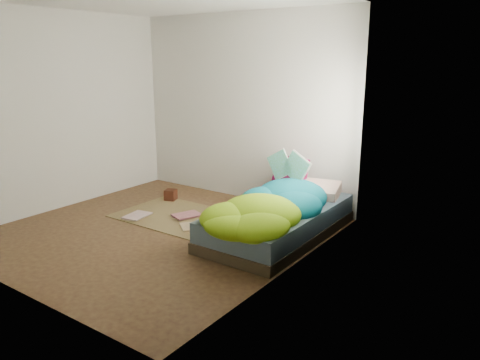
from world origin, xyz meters
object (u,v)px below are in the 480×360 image
Objects in this scene: bed at (279,222)px; floor_book_b at (182,213)px; wooden_box at (171,195)px; pillow_magenta at (290,173)px; floor_book_a at (129,214)px; open_book at (288,158)px.

floor_book_b is (-1.40, -0.09, -0.14)m from bed.
wooden_box is 0.68m from floor_book_b.
pillow_magenta is (-0.27, 0.72, 0.39)m from bed.
floor_book_a is (0.04, -0.82, -0.06)m from wooden_box.
floor_book_a is (-1.66, -1.25, -0.53)m from pillow_magenta.
floor_book_a is at bearing -118.24° from floor_book_b.
open_book is at bearing 3.81° from wooden_box.
wooden_box reaches higher than floor_book_a.
open_book is 3.31× the size of wooden_box.
open_book is (0.13, -0.32, 0.28)m from pillow_magenta.
open_book is 1.58m from floor_book_b.
floor_book_b is (-1.13, -0.81, -0.53)m from pillow_magenta.
pillow_magenta is 0.44m from open_book.
bed is 0.86m from pillow_magenta.
open_book is (-0.13, 0.41, 0.66)m from bed.
wooden_box is 0.44× the size of floor_book_a.
wooden_box is at bearing 171.72° from bed.
bed reaches higher than floor_book_a.
pillow_magenta reaches higher than floor_book_a.
floor_book_b is (0.52, 0.44, 0.00)m from floor_book_a.
bed is 4.67× the size of pillow_magenta.
bed is at bearing -68.52° from open_book.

